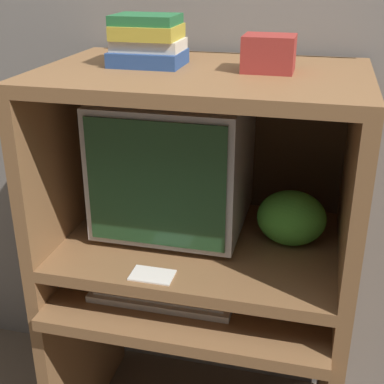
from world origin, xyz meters
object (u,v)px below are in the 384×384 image
Objects in this scene: keyboard at (163,295)px; mouse at (254,304)px; snack_bag at (291,218)px; storage_box at (269,53)px; crt_monitor at (175,162)px; book_stack at (148,41)px.

keyboard is 0.27m from mouse.
keyboard is at bearing -151.60° from snack_bag.
mouse is 0.70m from storage_box.
crt_monitor is 0.39m from snack_bag.
storage_box is at bearing -10.78° from crt_monitor.
snack_bag is at bearing 0.93° from book_stack.
crt_monitor is 5.93× the size of mouse.
mouse is (0.27, 0.01, 0.00)m from keyboard.
storage_box is (0.26, 0.17, 0.68)m from keyboard.
storage_box is (0.34, -0.01, -0.02)m from book_stack.
keyboard is (0.02, -0.22, -0.34)m from crt_monitor.
keyboard is at bearing -146.68° from storage_box.
snack_bag is 0.49m from storage_box.
book_stack reaches higher than crt_monitor.
crt_monitor is 0.49m from mouse.
mouse is (0.29, -0.21, -0.33)m from crt_monitor.
snack_bag is (0.37, -0.03, -0.13)m from crt_monitor.
mouse is at bearing -35.36° from crt_monitor.
storage_box reaches higher than crt_monitor.
crt_monitor is 2.19× the size of book_stack.
book_stack is at bearing -179.07° from snack_bag.
keyboard is at bearing -176.88° from mouse.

